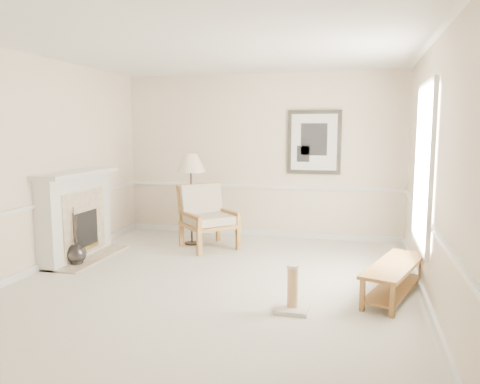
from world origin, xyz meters
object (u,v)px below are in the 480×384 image
(floor_vase, at_px, (76,254))
(floor_lamp, at_px, (191,165))
(armchair, at_px, (206,213))
(scratching_post, at_px, (292,296))
(bench, at_px, (394,274))

(floor_vase, relative_size, floor_lamp, 0.55)
(armchair, distance_m, floor_lamp, 0.83)
(floor_vase, xyz_separation_m, floor_lamp, (1.17, 1.57, 1.17))
(floor_lamp, height_order, scratching_post, floor_lamp)
(floor_lamp, distance_m, bench, 3.76)
(armchair, relative_size, bench, 0.79)
(floor_vase, height_order, armchair, armchair)
(floor_vase, bearing_deg, armchair, 45.07)
(scratching_post, bearing_deg, floor_lamp, 129.47)
(floor_vase, xyz_separation_m, scratching_post, (3.22, -0.92, 0.00))
(armchair, xyz_separation_m, bench, (2.84, -1.68, -0.29))
(floor_vase, height_order, scratching_post, floor_vase)
(floor_lamp, bearing_deg, scratching_post, -50.53)
(floor_vase, bearing_deg, scratching_post, -15.95)
(scratching_post, bearing_deg, bench, 33.48)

